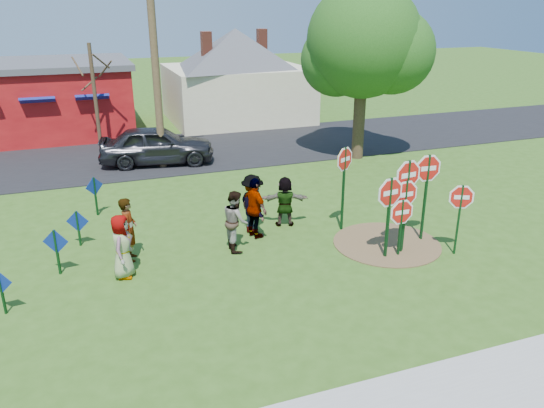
{
  "coord_description": "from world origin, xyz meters",
  "views": [
    {
      "loc": [
        -3.73,
        -13.39,
        6.79
      ],
      "look_at": [
        1.38,
        0.51,
        1.15
      ],
      "focal_mm": 35.0,
      "sensor_mm": 36.0,
      "label": 1
    }
  ],
  "objects": [
    {
      "name": "blue_diamond_a",
      "position": [
        -5.89,
        -1.26,
        0.69
      ],
      "size": [
        0.53,
        0.25,
        1.12
      ],
      "rotation": [
        0.0,
        0.0,
        -0.43
      ],
      "color": "#0F3818",
      "rests_on": "ground"
    },
    {
      "name": "blue_diamond_c",
      "position": [
        -4.15,
        2.06,
        0.67
      ],
      "size": [
        0.63,
        0.26,
        1.12
      ],
      "rotation": [
        0.0,
        0.0,
        -0.37
      ],
      "color": "#0F3818",
      "rests_on": "ground"
    },
    {
      "name": "stop_sign_a",
      "position": [
        3.99,
        -1.75,
        1.74
      ],
      "size": [
        1.13,
        0.19,
        2.53
      ],
      "rotation": [
        0.0,
        0.0,
        0.15
      ],
      "color": "#0F3818",
      "rests_on": "ground"
    },
    {
      "name": "person_e",
      "position": [
        0.95,
        0.83,
        0.95
      ],
      "size": [
        0.78,
        1.2,
        1.91
      ],
      "primitive_type": "imported",
      "rotation": [
        0.0,
        0.0,
        1.87
      ],
      "color": "#552F60",
      "rests_on": "ground"
    },
    {
      "name": "ground",
      "position": [
        0.0,
        0.0,
        0.0
      ],
      "size": [
        120.0,
        120.0,
        0.0
      ],
      "primitive_type": "plane",
      "color": "#325418",
      "rests_on": "ground"
    },
    {
      "name": "utility_pole",
      "position": [
        -0.51,
        9.32,
        5.44
      ],
      "size": [
        2.53,
        0.32,
        10.33
      ],
      "rotation": [
        0.0,
        0.0,
        -0.05
      ],
      "color": "#4C3823",
      "rests_on": "ground"
    },
    {
      "name": "dirt_patch",
      "position": [
        4.5,
        -1.0,
        0.01
      ],
      "size": [
        3.2,
        3.2,
        0.03
      ],
      "primitive_type": "cylinder",
      "color": "brown",
      "rests_on": "ground"
    },
    {
      "name": "stop_sign_f",
      "position": [
        5.98,
        -2.25,
        1.58
      ],
      "size": [
        0.86,
        0.41,
        2.21
      ],
      "rotation": [
        0.0,
        0.0,
        -0.44
      ],
      "color": "#0F3818",
      "rests_on": "ground"
    },
    {
      "name": "leafy_tree",
      "position": [
        8.4,
        7.74,
        5.0
      ],
      "size": [
        5.46,
        4.98,
        7.76
      ],
      "color": "#382819",
      "rests_on": "ground"
    },
    {
      "name": "person_f",
      "position": [
        2.15,
        1.42,
        0.82
      ],
      "size": [
        1.6,
        0.93,
        1.64
      ],
      "primitive_type": "imported",
      "rotation": [
        0.0,
        0.0,
        2.83
      ],
      "color": "#1E4C28",
      "rests_on": "ground"
    },
    {
      "name": "stop_sign_d",
      "position": [
        5.65,
        -1.08,
        2.04
      ],
      "size": [
        1.11,
        0.09,
        2.84
      ],
      "rotation": [
        0.0,
        0.0,
        -0.06
      ],
      "color": "#0F3818",
      "rests_on": "ground"
    },
    {
      "name": "stop_sign_b",
      "position": [
        3.73,
        0.47,
        2.06
      ],
      "size": [
        0.92,
        0.47,
        2.84
      ],
      "rotation": [
        0.0,
        0.0,
        0.47
      ],
      "color": "#0F3818",
      "rests_on": "ground"
    },
    {
      "name": "bare_tree_east",
      "position": [
        -2.9,
        13.0,
        3.3
      ],
      "size": [
        1.8,
        1.8,
        5.1
      ],
      "color": "#382819",
      "rests_on": "ground"
    },
    {
      "name": "stop_sign_g",
      "position": [
        4.58,
        -1.62,
        1.59
      ],
      "size": [
        1.08,
        0.12,
        2.32
      ],
      "rotation": [
        0.0,
        0.0,
        0.09
      ],
      "color": "#0F3818",
      "rests_on": "ground"
    },
    {
      "name": "blue_diamond_d",
      "position": [
        -3.54,
        4.41,
        0.85
      ],
      "size": [
        0.58,
        0.35,
        1.37
      ],
      "rotation": [
        0.0,
        0.0,
        0.53
      ],
      "color": "#0F3818",
      "rests_on": "ground"
    },
    {
      "name": "person_d",
      "position": [
        0.97,
        1.15,
        0.96
      ],
      "size": [
        0.9,
        1.33,
        1.91
      ],
      "primitive_type": "imported",
      "rotation": [
        0.0,
        0.0,
        1.73
      ],
      "color": "#38383D",
      "rests_on": "ground"
    },
    {
      "name": "stop_sign_e",
      "position": [
        4.4,
        -1.77,
        1.21
      ],
      "size": [
        1.0,
        0.07,
        1.83
      ],
      "rotation": [
        0.0,
        0.0,
        0.01
      ],
      "color": "#0F3818",
      "rests_on": "ground"
    },
    {
      "name": "person_b",
      "position": [
        -2.81,
        0.61,
        0.92
      ],
      "size": [
        0.54,
        0.73,
        1.84
      ],
      "primitive_type": "imported",
      "rotation": [
        0.0,
        0.0,
        1.41
      ],
      "color": "#227765",
      "rests_on": "ground"
    },
    {
      "name": "road",
      "position": [
        0.0,
        11.5,
        0.02
      ],
      "size": [
        120.0,
        7.5,
        0.04
      ],
      "primitive_type": "cube",
      "color": "black",
      "rests_on": "ground"
    },
    {
      "name": "person_a",
      "position": [
        -3.1,
        -0.36,
        0.87
      ],
      "size": [
        0.82,
        0.99,
        1.74
      ],
      "primitive_type": "imported",
      "rotation": [
        0.0,
        0.0,
        1.22
      ],
      "color": "#3C4791",
      "rests_on": "ground"
    },
    {
      "name": "stop_sign_c",
      "position": [
        4.66,
        -1.53,
        2.02
      ],
      "size": [
        1.14,
        0.17,
        2.89
      ],
      "rotation": [
        0.0,
        0.0,
        0.13
      ],
      "color": "#0F3818",
      "rests_on": "ground"
    },
    {
      "name": "blue_diamond_b",
      "position": [
        -4.71,
        0.37,
        0.8
      ],
      "size": [
        0.64,
        0.29,
        1.29
      ],
      "rotation": [
        0.0,
        0.0,
        -0.4
      ],
      "color": "#0F3818",
      "rests_on": "ground"
    },
    {
      "name": "cream_house",
      "position": [
        5.5,
        18.0,
        2.92
      ],
      "size": [
        9.4,
        9.4,
        6.5
      ],
      "color": "beige",
      "rests_on": "ground"
    },
    {
      "name": "red_building",
      "position": [
        -5.5,
        17.99,
        1.97
      ],
      "size": [
        9.4,
        7.69,
        3.9
      ],
      "color": "maroon",
      "rests_on": "ground"
    },
    {
      "name": "person_c",
      "position": [
        0.16,
        0.24,
        0.9
      ],
      "size": [
        0.73,
        0.91,
        1.8
      ],
      "primitive_type": "imported",
      "rotation": [
        0.0,
        0.0,
        1.52
      ],
      "color": "#996340",
      "rests_on": "ground"
    },
    {
      "name": "suv",
      "position": [
        -0.64,
        9.86,
        0.89
      ],
      "size": [
        5.23,
        2.79,
        1.69
      ],
      "primitive_type": "imported",
      "rotation": [
        0.0,
        0.0,
        1.41
      ],
      "color": "#2D2D32",
      "rests_on": "road"
    }
  ]
}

